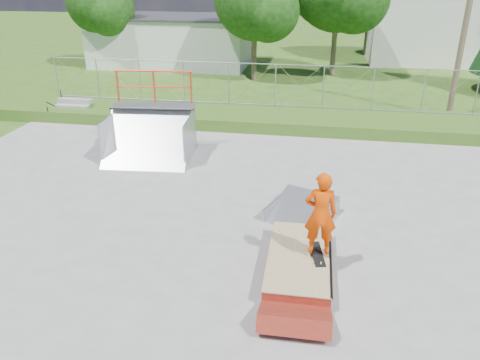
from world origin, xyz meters
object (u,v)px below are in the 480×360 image
object	(u,v)px
skater	(320,217)
quarter_pipe	(147,120)
flat_bank_ramp	(301,210)
grind_box	(299,263)

from	to	relation	value
skater	quarter_pipe	bearing A→B (deg)	-50.42
flat_bank_ramp	skater	distance (m)	2.63
grind_box	quarter_pipe	world-z (taller)	quarter_pipe
grind_box	skater	xyz separation A→B (m)	(0.37, 0.01, 1.14)
grind_box	quarter_pipe	xyz separation A→B (m)	(-5.32, 5.61, 1.18)
flat_bank_ramp	skater	size ratio (longest dim) A/B	0.89
flat_bank_ramp	grind_box	bearing A→B (deg)	-66.54
grind_box	quarter_pipe	size ratio (longest dim) A/B	0.98
quarter_pipe	flat_bank_ramp	xyz separation A→B (m)	(5.24, -3.26, -1.15)
quarter_pipe	skater	world-z (taller)	quarter_pipe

